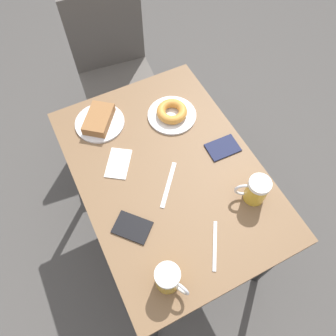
{
  "coord_description": "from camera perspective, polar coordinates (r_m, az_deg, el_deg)",
  "views": [
    {
      "loc": [
        -0.28,
        -0.55,
        1.8
      ],
      "look_at": [
        0.0,
        0.0,
        0.72
      ],
      "focal_mm": 35.0,
      "sensor_mm": 36.0,
      "label": 1
    }
  ],
  "objects": [
    {
      "name": "knife",
      "position": [
        1.23,
        0.09,
        -2.88
      ],
      "size": [
        0.14,
        0.16,
        0.0
      ],
      "rotation": [
        0.0,
        0.0,
        5.57
      ],
      "color": "silver",
      "rests_on": "table"
    },
    {
      "name": "fork",
      "position": [
        1.15,
        8.15,
        -13.22
      ],
      "size": [
        0.1,
        0.15,
        0.0
      ],
      "rotation": [
        0.0,
        0.0,
        5.72
      ],
      "color": "silver",
      "rests_on": "table"
    },
    {
      "name": "beer_mug_left",
      "position": [
        1.2,
        15.06,
        -3.73
      ],
      "size": [
        0.11,
        0.08,
        0.11
      ],
      "color": "gold",
      "rests_on": "table"
    },
    {
      "name": "passport_far_edge",
      "position": [
        1.17,
        -6.24,
        -10.24
      ],
      "size": [
        0.15,
        0.15,
        0.01
      ],
      "rotation": [
        0.0,
        0.0,
        0.73
      ],
      "color": "black",
      "rests_on": "table"
    },
    {
      "name": "chair",
      "position": [
        1.91,
        -9.43,
        17.69
      ],
      "size": [
        0.44,
        0.44,
        0.89
      ],
      "rotation": [
        0.0,
        0.0,
        -0.11
      ],
      "color": "#514C47",
      "rests_on": "ground_plane"
    },
    {
      "name": "plate_with_donut",
      "position": [
        1.4,
        0.68,
        9.55
      ],
      "size": [
        0.21,
        0.21,
        0.05
      ],
      "color": "silver",
      "rests_on": "table"
    },
    {
      "name": "beer_mug_center",
      "position": [
        1.06,
        0.06,
        -18.73
      ],
      "size": [
        0.08,
        0.11,
        0.11
      ],
      "color": "gold",
      "rests_on": "table"
    },
    {
      "name": "napkin_folded",
      "position": [
        1.29,
        -8.63,
        0.8
      ],
      "size": [
        0.14,
        0.16,
        0.0
      ],
      "rotation": [
        0.0,
        0.0,
        0.97
      ],
      "color": "white",
      "rests_on": "table"
    },
    {
      "name": "plate_with_cake",
      "position": [
        1.4,
        -11.89,
        8.08
      ],
      "size": [
        0.21,
        0.21,
        0.05
      ],
      "color": "silver",
      "rests_on": "table"
    },
    {
      "name": "ground_plane",
      "position": [
        1.9,
        0.0,
        -10.9
      ],
      "size": [
        8.0,
        8.0,
        0.0
      ],
      "primitive_type": "plane",
      "color": "#474442"
    },
    {
      "name": "table",
      "position": [
        1.32,
        0.0,
        -1.91
      ],
      "size": [
        0.67,
        0.96,
        0.7
      ],
      "color": "brown",
      "rests_on": "ground_plane"
    },
    {
      "name": "passport_near_edge",
      "position": [
        1.33,
        9.51,
        3.51
      ],
      "size": [
        0.13,
        0.09,
        0.01
      ],
      "rotation": [
        0.0,
        0.0,
        4.68
      ],
      "color": "#141938",
      "rests_on": "table"
    }
  ]
}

